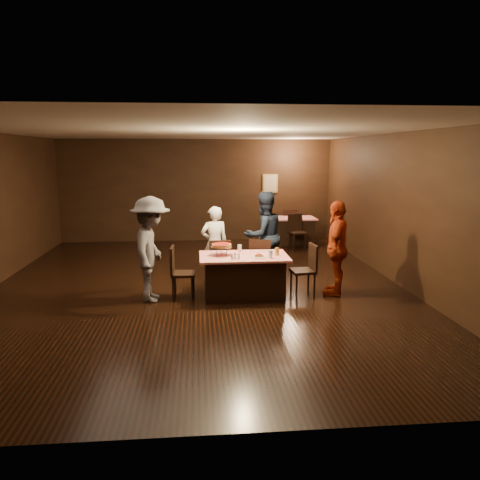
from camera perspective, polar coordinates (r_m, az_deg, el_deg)
The scene contains 22 objects.
room at distance 8.99m, azimuth -5.35°, elevation 7.57°, with size 10.00×10.04×3.02m.
main_table at distance 8.57m, azimuth 0.46°, elevation -4.41°, with size 1.60×1.00×0.77m, color red.
back_table at distance 13.61m, azimuth 6.38°, elevation 1.13°, with size 1.30×0.90×0.77m, color red.
chair_far_left at distance 9.25m, azimuth -2.47°, elevation -2.73°, with size 0.42×0.42×0.95m, color black.
chair_far_right at distance 9.32m, azimuth 2.46°, elevation -2.62°, with size 0.42×0.42×0.95m, color black.
chair_end_left at distance 8.52m, azimuth -6.94°, elevation -3.96°, with size 0.42×0.42×0.95m, color black.
chair_end_right at distance 8.73m, azimuth 7.68°, elevation -3.63°, with size 0.42×0.42×0.95m, color black.
chair_back_near at distance 12.92m, azimuth 7.01°, elevation 1.02°, with size 0.42×0.42×0.95m, color black.
chair_back_far at distance 14.17m, azimuth 5.91°, elevation 1.89°, with size 0.42×0.42×0.95m, color black.
diner_white_jacket at distance 9.56m, azimuth -3.14°, elevation -0.46°, with size 0.56×0.37×1.55m, color white.
diner_navy_hoodie at distance 9.69m, azimuth 2.92°, elevation 0.53°, with size 0.89×0.69×1.83m, color #171F31.
diner_grey_knit at distance 8.37m, azimuth -10.79°, elevation -1.13°, with size 1.20×0.69×1.86m, color #5C5C60.
diner_red_shirt at distance 8.79m, azimuth 11.73°, elevation -0.97°, with size 1.03×0.43×1.75m, color #AE3411.
pizza_stand at distance 8.47m, azimuth -2.26°, elevation -0.67°, with size 0.38×0.38×0.22m.
plate_with_slice at distance 8.33m, azimuth 2.30°, elevation -1.95°, with size 0.25×0.25×0.06m.
plate_empty at distance 8.70m, azimuth 3.98°, elevation -1.56°, with size 0.25×0.25×0.01m, color white.
glass_front_right at distance 8.28m, azimuth 3.74°, elevation -1.73°, with size 0.08×0.08×0.14m, color silver.
glass_amber at distance 8.50m, azimuth 4.53°, elevation -1.42°, with size 0.08×0.08×0.14m, color #BF7F26.
glass_back at distance 8.76m, azimuth -0.05°, elevation -1.03°, with size 0.08×0.08×0.14m, color silver.
condiments at distance 8.18m, azimuth -0.59°, elevation -2.01°, with size 0.17×0.10×0.09m.
napkin_center at distance 8.52m, azimuth 2.47°, elevation -1.83°, with size 0.16×0.16×0.01m, color white.
napkin_left at distance 8.42m, azimuth -0.52°, elevation -1.97°, with size 0.16×0.16×0.01m, color white.
Camera 1 is at (0.02, -8.97, 2.60)m, focal length 35.00 mm.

